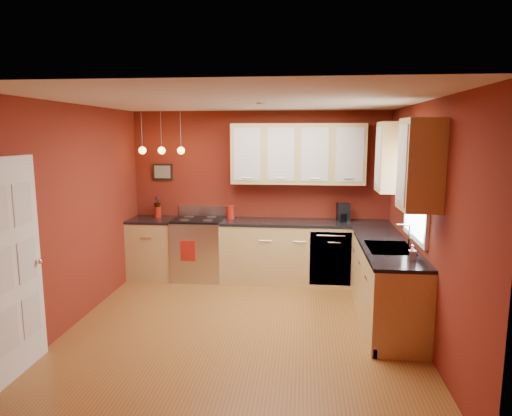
# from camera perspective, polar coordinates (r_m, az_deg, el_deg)

# --- Properties ---
(floor) EXTENTS (4.20, 4.20, 0.00)m
(floor) POSITION_cam_1_polar(r_m,az_deg,el_deg) (5.53, -1.77, -14.76)
(floor) COLOR #965B2B
(floor) RESTS_ON ground
(ceiling) EXTENTS (4.00, 4.20, 0.02)m
(ceiling) POSITION_cam_1_polar(r_m,az_deg,el_deg) (5.06, -1.92, 13.23)
(ceiling) COLOR beige
(ceiling) RESTS_ON wall_back
(wall_back) EXTENTS (4.00, 0.02, 2.60)m
(wall_back) POSITION_cam_1_polar(r_m,az_deg,el_deg) (7.20, 0.41, 1.68)
(wall_back) COLOR maroon
(wall_back) RESTS_ON floor
(wall_front) EXTENTS (4.00, 0.02, 2.60)m
(wall_front) POSITION_cam_1_polar(r_m,az_deg,el_deg) (3.13, -7.09, -8.49)
(wall_front) COLOR maroon
(wall_front) RESTS_ON floor
(wall_left) EXTENTS (0.02, 4.20, 2.60)m
(wall_left) POSITION_cam_1_polar(r_m,az_deg,el_deg) (5.75, -21.99, -0.92)
(wall_left) COLOR maroon
(wall_left) RESTS_ON floor
(wall_right) EXTENTS (0.02, 4.20, 2.60)m
(wall_right) POSITION_cam_1_polar(r_m,az_deg,el_deg) (5.26, 20.31, -1.73)
(wall_right) COLOR maroon
(wall_right) RESTS_ON floor
(base_cabinets_back_left) EXTENTS (0.70, 0.60, 0.90)m
(base_cabinets_back_left) POSITION_cam_1_polar(r_m,az_deg,el_deg) (7.41, -12.68, -5.02)
(base_cabinets_back_left) COLOR tan
(base_cabinets_back_left) RESTS_ON floor
(base_cabinets_back_right) EXTENTS (2.54, 0.60, 0.90)m
(base_cabinets_back_right) POSITION_cam_1_polar(r_m,az_deg,el_deg) (7.04, 6.12, -5.61)
(base_cabinets_back_right) COLOR tan
(base_cabinets_back_right) RESTS_ON floor
(base_cabinets_right) EXTENTS (0.60, 2.10, 0.90)m
(base_cabinets_right) POSITION_cam_1_polar(r_m,az_deg,el_deg) (5.83, 15.85, -9.08)
(base_cabinets_right) COLOR tan
(base_cabinets_right) RESTS_ON floor
(counter_back_left) EXTENTS (0.70, 0.62, 0.04)m
(counter_back_left) POSITION_cam_1_polar(r_m,az_deg,el_deg) (7.31, -12.81, -1.45)
(counter_back_left) COLOR black
(counter_back_left) RESTS_ON base_cabinets_back_left
(counter_back_right) EXTENTS (2.54, 0.62, 0.04)m
(counter_back_right) POSITION_cam_1_polar(r_m,az_deg,el_deg) (6.93, 6.19, -1.85)
(counter_back_right) COLOR black
(counter_back_right) RESTS_ON base_cabinets_back_right
(counter_right) EXTENTS (0.62, 2.10, 0.04)m
(counter_right) POSITION_cam_1_polar(r_m,az_deg,el_deg) (5.70, 16.06, -4.59)
(counter_right) COLOR black
(counter_right) RESTS_ON base_cabinets_right
(gas_range) EXTENTS (0.76, 0.64, 1.11)m
(gas_range) POSITION_cam_1_polar(r_m,az_deg,el_deg) (7.21, -7.16, -5.01)
(gas_range) COLOR silver
(gas_range) RESTS_ON floor
(dishwasher_front) EXTENTS (0.60, 0.02, 0.80)m
(dishwasher_front) POSITION_cam_1_polar(r_m,az_deg,el_deg) (6.77, 9.28, -6.28)
(dishwasher_front) COLOR silver
(dishwasher_front) RESTS_ON base_cabinets_back_right
(sink) EXTENTS (0.50, 0.70, 0.33)m
(sink) POSITION_cam_1_polar(r_m,az_deg,el_deg) (5.56, 16.34, -5.01)
(sink) COLOR gray
(sink) RESTS_ON counter_right
(window) EXTENTS (0.06, 1.02, 1.22)m
(window) POSITION_cam_1_polar(r_m,az_deg,el_deg) (5.48, 19.51, 2.86)
(window) COLOR white
(window) RESTS_ON wall_right
(door_left_wall) EXTENTS (0.12, 0.82, 2.05)m
(door_left_wall) POSITION_cam_1_polar(r_m,az_deg,el_deg) (4.80, -28.15, -6.65)
(door_left_wall) COLOR white
(door_left_wall) RESTS_ON floor
(upper_cabinets_back) EXTENTS (2.00, 0.35, 0.90)m
(upper_cabinets_back) POSITION_cam_1_polar(r_m,az_deg,el_deg) (6.93, 5.25, 6.75)
(upper_cabinets_back) COLOR tan
(upper_cabinets_back) RESTS_ON wall_back
(upper_cabinets_right) EXTENTS (0.35, 1.95, 0.90)m
(upper_cabinets_right) POSITION_cam_1_polar(r_m,az_deg,el_deg) (5.45, 18.07, 5.66)
(upper_cabinets_right) COLOR tan
(upper_cabinets_right) RESTS_ON wall_right
(wall_picture) EXTENTS (0.32, 0.03, 0.26)m
(wall_picture) POSITION_cam_1_polar(r_m,az_deg,el_deg) (7.45, -11.59, 4.46)
(wall_picture) COLOR black
(wall_picture) RESTS_ON wall_back
(pendant_lights) EXTENTS (0.71, 0.11, 0.66)m
(pendant_lights) POSITION_cam_1_polar(r_m,az_deg,el_deg) (7.08, -11.71, 7.12)
(pendant_lights) COLOR gray
(pendant_lights) RESTS_ON ceiling
(red_canister) EXTENTS (0.14, 0.14, 0.20)m
(red_canister) POSITION_cam_1_polar(r_m,az_deg,el_deg) (7.09, -3.22, -0.55)
(red_canister) COLOR maroon
(red_canister) RESTS_ON counter_back_right
(red_vase) EXTENTS (0.11, 0.11, 0.17)m
(red_vase) POSITION_cam_1_polar(r_m,az_deg,el_deg) (7.36, -12.20, -0.50)
(red_vase) COLOR maroon
(red_vase) RESTS_ON counter_back_left
(flowers) EXTENTS (0.14, 0.14, 0.19)m
(flowers) POSITION_cam_1_polar(r_m,az_deg,el_deg) (7.34, -12.24, 0.73)
(flowers) COLOR maroon
(flowers) RESTS_ON red_vase
(coffee_maker) EXTENTS (0.21, 0.20, 0.27)m
(coffee_maker) POSITION_cam_1_polar(r_m,az_deg,el_deg) (7.03, 10.84, -0.60)
(coffee_maker) COLOR black
(coffee_maker) RESTS_ON counter_back_right
(soap_pump) EXTENTS (0.08, 0.08, 0.17)m
(soap_pump) POSITION_cam_1_polar(r_m,az_deg,el_deg) (5.05, 18.91, -5.31)
(soap_pump) COLOR white
(soap_pump) RESTS_ON counter_right
(dish_towel) EXTENTS (0.22, 0.02, 0.31)m
(dish_towel) POSITION_cam_1_polar(r_m,az_deg,el_deg) (6.91, -8.52, -5.34)
(dish_towel) COLOR maroon
(dish_towel) RESTS_ON gas_range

